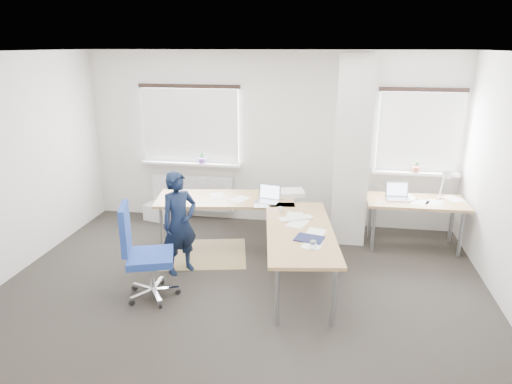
% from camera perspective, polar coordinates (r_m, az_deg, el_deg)
% --- Properties ---
extents(ground, '(6.00, 6.00, 0.00)m').
position_cam_1_polar(ground, '(5.61, -2.09, -12.82)').
color(ground, black).
rests_on(ground, ground).
extents(room_shell, '(6.04, 5.04, 2.82)m').
position_cam_1_polar(room_shell, '(5.36, 0.59, 5.84)').
color(room_shell, silver).
rests_on(room_shell, ground).
extents(floor_mat, '(1.37, 1.23, 0.01)m').
position_cam_1_polar(floor_mat, '(6.66, -6.52, -7.68)').
color(floor_mat, '#998353').
rests_on(floor_mat, ground).
extents(white_crate, '(0.52, 0.43, 0.27)m').
position_cam_1_polar(white_crate, '(8.01, -11.97, -2.42)').
color(white_crate, white).
rests_on(white_crate, ground).
extents(desk_main, '(2.76, 2.63, 0.96)m').
position_cam_1_polar(desk_main, '(6.15, 0.86, -2.81)').
color(desk_main, '#9C7D43').
rests_on(desk_main, ground).
extents(desk_side, '(1.42, 0.73, 1.22)m').
position_cam_1_polar(desk_side, '(6.99, 19.40, -1.32)').
color(desk_side, '#9C7D43').
rests_on(desk_side, ground).
extents(task_chair, '(0.67, 0.65, 1.17)m').
position_cam_1_polar(task_chair, '(5.58, -13.37, -9.73)').
color(task_chair, navy).
rests_on(task_chair, ground).
extents(person, '(0.58, 0.59, 1.37)m').
position_cam_1_polar(person, '(5.96, -9.54, -3.85)').
color(person, black).
rests_on(person, ground).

